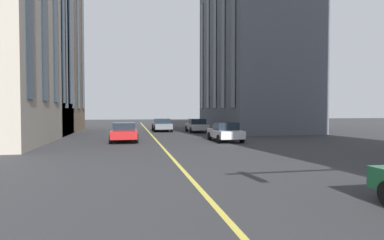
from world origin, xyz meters
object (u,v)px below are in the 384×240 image
car_silver_trailing (197,125)px  car_grey_near (162,125)px  car_red_mid (124,132)px  car_white_parked_b (225,132)px

car_silver_trailing → car_grey_near: 3.98m
car_red_mid → car_silver_trailing: bearing=-40.8°
car_white_parked_b → car_silver_trailing: (9.81, 0.00, 0.00)m
car_white_parked_b → car_grey_near: bearing=16.2°
car_white_parked_b → car_silver_trailing: 9.81m
car_grey_near → car_red_mid: size_ratio=1.00×
car_red_mid → car_grey_near: bearing=-20.2°
car_white_parked_b → car_red_mid: (1.39, 7.28, 0.00)m
car_grey_near → car_red_mid: same height
car_white_parked_b → car_silver_trailing: bearing=0.0°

